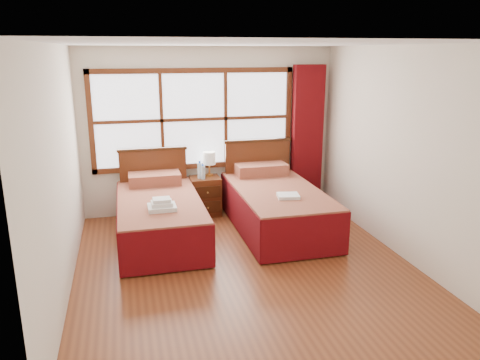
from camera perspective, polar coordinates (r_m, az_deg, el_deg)
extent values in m
plane|color=brown|center=(5.75, 0.68, -10.57)|extent=(4.50, 4.50, 0.00)
plane|color=white|center=(5.17, 0.77, 16.29)|extent=(4.50, 4.50, 0.00)
plane|color=silver|center=(7.47, -3.72, 5.98)|extent=(4.00, 0.00, 4.00)
plane|color=silver|center=(5.19, -21.15, 0.75)|extent=(0.00, 4.50, 4.50)
plane|color=silver|center=(6.13, 19.15, 3.06)|extent=(0.00, 4.50, 4.50)
cube|color=white|center=(7.37, -5.63, 7.39)|extent=(3.00, 0.02, 1.40)
cube|color=#522611|center=(7.49, -5.46, 1.75)|extent=(3.16, 0.06, 0.08)
cube|color=#522611|center=(7.28, -5.76, 13.14)|extent=(3.16, 0.06, 0.08)
cube|color=#522611|center=(7.29, -17.74, 6.64)|extent=(0.08, 0.06, 1.56)
cube|color=#522611|center=(7.73, 5.86, 7.75)|extent=(0.08, 0.06, 1.56)
cube|color=#522611|center=(7.29, -9.52, 7.16)|extent=(0.05, 0.05, 1.40)
cube|color=#522611|center=(7.44, -1.76, 7.53)|extent=(0.05, 0.05, 1.40)
cube|color=#522611|center=(7.35, -5.60, 7.36)|extent=(3.00, 0.05, 0.05)
cube|color=#60090D|center=(7.80, 8.17, 5.30)|extent=(0.50, 0.16, 2.30)
cube|color=#381C0B|center=(6.58, -9.67, -5.84)|extent=(0.98, 1.96, 0.32)
cube|color=maroon|center=(6.48, -9.79, -3.43)|extent=(1.09, 2.17, 0.27)
cube|color=maroon|center=(6.52, -14.53, -5.09)|extent=(0.03, 2.17, 0.54)
cube|color=maroon|center=(6.59, -4.98, -4.42)|extent=(0.03, 2.17, 0.54)
cube|color=maroon|center=(5.54, -8.80, -8.53)|extent=(1.09, 0.03, 0.54)
cube|color=maroon|center=(7.17, -10.38, 0.20)|extent=(0.77, 0.45, 0.17)
cube|color=#522611|center=(7.42, -10.45, -0.39)|extent=(1.02, 0.06, 1.06)
cube|color=#381C0B|center=(7.30, -10.66, 3.71)|extent=(1.06, 0.08, 0.04)
cube|color=#381C0B|center=(6.89, 4.44, -4.60)|extent=(1.03, 2.06, 0.34)
cube|color=maroon|center=(6.79, 4.50, -2.16)|extent=(1.15, 2.28, 0.28)
cube|color=maroon|center=(6.69, -0.22, -3.92)|extent=(0.03, 2.28, 0.57)
cube|color=maroon|center=(7.04, 8.92, -3.11)|extent=(0.03, 2.28, 0.57)
cube|color=maroon|center=(5.85, 8.01, -7.00)|extent=(1.15, 0.03, 0.57)
cube|color=maroon|center=(7.49, 2.53, 1.37)|extent=(0.81, 0.47, 0.18)
cube|color=#522611|center=(7.69, 2.13, 0.64)|extent=(1.07, 0.06, 1.12)
cube|color=#381C0B|center=(7.57, 2.17, 4.83)|extent=(1.12, 0.08, 0.04)
cube|color=#522611|center=(7.44, -4.25, -1.95)|extent=(0.46, 0.41, 0.61)
cube|color=#381C0B|center=(7.27, -3.94, -3.36)|extent=(0.40, 0.02, 0.18)
cube|color=#381C0B|center=(7.20, -3.97, -1.51)|extent=(0.40, 0.02, 0.18)
sphere|color=#A98439|center=(7.26, -3.91, -3.41)|extent=(0.03, 0.03, 0.03)
sphere|color=#A98439|center=(7.18, -3.95, -1.55)|extent=(0.03, 0.03, 0.03)
cube|color=white|center=(6.01, -9.49, -3.31)|extent=(0.35, 0.31, 0.05)
cube|color=white|center=(6.00, -9.51, -2.84)|extent=(0.26, 0.23, 0.05)
cube|color=white|center=(5.98, -9.53, -2.42)|extent=(0.22, 0.19, 0.04)
cube|color=white|center=(6.34, 5.89, -1.94)|extent=(0.32, 0.29, 0.04)
cylinder|color=gold|center=(7.45, -3.74, 0.63)|extent=(0.12, 0.12, 0.02)
cylinder|color=gold|center=(7.42, -3.75, 1.33)|extent=(0.03, 0.03, 0.16)
cylinder|color=silver|center=(7.38, -3.78, 2.69)|extent=(0.20, 0.20, 0.20)
cylinder|color=silver|center=(7.27, -4.93, 1.16)|extent=(0.07, 0.07, 0.24)
cylinder|color=blue|center=(7.24, -4.95, 2.22)|extent=(0.04, 0.04, 0.03)
cylinder|color=silver|center=(7.22, -4.52, 0.92)|extent=(0.06, 0.06, 0.21)
cylinder|color=blue|center=(7.19, -4.54, 1.84)|extent=(0.03, 0.03, 0.03)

